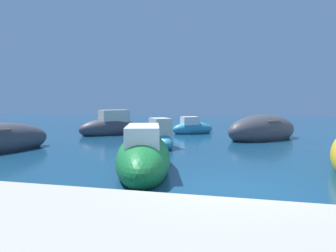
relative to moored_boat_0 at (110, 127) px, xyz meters
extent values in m
plane|color=navy|center=(8.10, -11.09, -0.52)|extent=(80.00, 80.00, 0.00)
ellipsoid|color=#3F3F47|center=(-0.03, -0.04, -0.13)|extent=(4.08, 4.27, 1.44)
cube|color=beige|center=(0.20, 0.22, 0.74)|extent=(2.05, 2.11, 0.86)
ellipsoid|color=teal|center=(4.62, -4.51, -0.25)|extent=(2.55, 3.14, 0.98)
cube|color=beige|center=(4.75, -4.72, 0.49)|extent=(1.37, 1.51, 0.88)
ellipsoid|color=#3F3F47|center=(10.04, -0.43, 0.01)|extent=(5.28, 5.17, 1.92)
cube|color=brown|center=(10.04, -0.43, 0.62)|extent=(1.94, 1.96, 0.08)
ellipsoid|color=teal|center=(5.51, 1.81, -0.23)|extent=(3.22, 2.55, 1.08)
cube|color=white|center=(5.30, 1.69, 0.39)|extent=(1.42, 1.34, 0.59)
ellipsoid|color=#197233|center=(5.37, -9.47, -0.10)|extent=(3.05, 5.52, 1.55)
cube|color=white|center=(5.48, -9.88, 0.68)|extent=(1.51, 2.30, 0.63)
camera|label=1|loc=(8.13, -18.27, 1.71)|focal=30.35mm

